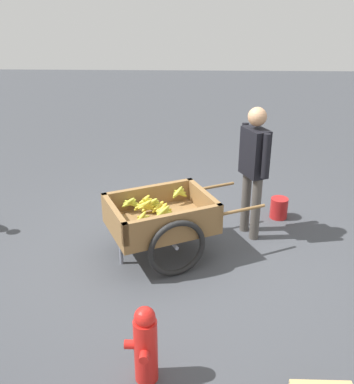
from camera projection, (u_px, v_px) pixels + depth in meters
ground_plane at (187, 250)px, 5.24m from camera, size 24.00×24.00×0.00m
fruit_cart at (161, 220)px, 4.99m from camera, size 1.82×1.39×0.72m
vendor_person at (254, 162)px, 5.20m from camera, size 0.33×0.53×1.57m
fire_hydrant at (145, 345)px, 3.41m from camera, size 0.25×0.25×0.67m
plastic_bucket at (279, 208)px, 5.93m from camera, size 0.22×0.22×0.27m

